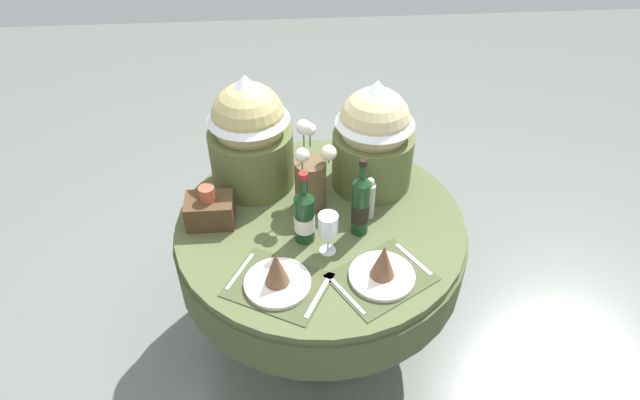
% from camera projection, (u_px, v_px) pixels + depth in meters
% --- Properties ---
extents(ground, '(8.00, 8.00, 0.00)m').
position_uv_depth(ground, '(320.00, 330.00, 2.68)').
color(ground, slate).
extents(dining_table, '(1.20, 1.20, 0.73)m').
position_uv_depth(dining_table, '(321.00, 244.00, 2.30)').
color(dining_table, '#4C5633').
rests_on(dining_table, ground).
extents(place_setting_left, '(0.42, 0.39, 0.16)m').
position_uv_depth(place_setting_left, '(277.00, 276.00, 1.91)').
color(place_setting_left, '#41492B').
rests_on(place_setting_left, dining_table).
extents(place_setting_right, '(0.43, 0.40, 0.16)m').
position_uv_depth(place_setting_right, '(383.00, 269.00, 1.94)').
color(place_setting_right, '#41492B').
rests_on(place_setting_right, dining_table).
extents(flower_vase, '(0.17, 0.22, 0.41)m').
position_uv_depth(flower_vase, '(311.00, 177.00, 2.19)').
color(flower_vase, brown).
rests_on(flower_vase, dining_table).
extents(wine_bottle_left, '(0.08, 0.08, 0.32)m').
position_uv_depth(wine_bottle_left, '(304.00, 215.00, 2.05)').
color(wine_bottle_left, '#143819').
rests_on(wine_bottle_left, dining_table).
extents(wine_bottle_right, '(0.07, 0.07, 0.35)m').
position_uv_depth(wine_bottle_right, '(361.00, 205.00, 2.07)').
color(wine_bottle_right, '#143819').
rests_on(wine_bottle_right, dining_table).
extents(wine_glass_right, '(0.08, 0.08, 0.18)m').
position_uv_depth(wine_glass_right, '(328.00, 226.00, 1.99)').
color(wine_glass_right, silver).
rests_on(wine_glass_right, dining_table).
extents(pepper_mill, '(0.05, 0.05, 0.19)m').
position_uv_depth(pepper_mill, '(369.00, 199.00, 2.17)').
color(pepper_mill, '#B7B2AD').
rests_on(pepper_mill, dining_table).
extents(gift_tub_back_left, '(0.36, 0.36, 0.52)m').
position_uv_depth(gift_tub_back_left, '(249.00, 129.00, 2.23)').
color(gift_tub_back_left, '#566033').
rests_on(gift_tub_back_left, dining_table).
extents(gift_tub_back_right, '(0.35, 0.35, 0.49)m').
position_uv_depth(gift_tub_back_right, '(374.00, 132.00, 2.24)').
color(gift_tub_back_right, '#566033').
rests_on(gift_tub_back_right, dining_table).
extents(woven_basket_side_left, '(0.19, 0.14, 0.18)m').
position_uv_depth(woven_basket_side_left, '(210.00, 209.00, 2.16)').
color(woven_basket_side_left, '#47331E').
rests_on(woven_basket_side_left, dining_table).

